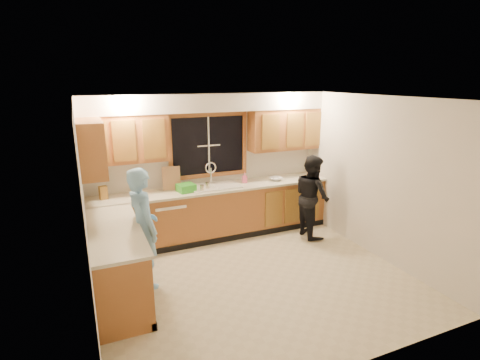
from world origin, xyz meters
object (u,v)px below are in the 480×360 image
knife_block (103,193)px  soap_bottle (245,178)px  dishwasher (168,222)px  man (143,228)px  dish_crate (186,188)px  woman (312,196)px  stove (122,284)px  sink (215,190)px  bowl (276,179)px

knife_block → soap_bottle: knife_block is taller
dishwasher → knife_block: bearing=176.1°
man → knife_block: man is taller
man → dish_crate: size_ratio=6.05×
woman → dish_crate: size_ratio=5.39×
soap_bottle → woman: bearing=-33.9°
stove → dishwasher: bearing=62.3°
dishwasher → woman: bearing=-14.1°
dishwasher → man: man is taller
dishwasher → sink: bearing=1.0°
knife_block → soap_bottle: (2.40, -0.01, -0.01)m
soap_bottle → bowl: (0.59, -0.10, -0.06)m
stove → woman: size_ratio=0.61×
dishwasher → stove: bearing=-117.7°
dishwasher → dish_crate: dish_crate is taller
man → soap_bottle: bearing=-71.5°
sink → dishwasher: size_ratio=1.05×
stove → soap_bottle: 3.08m
sink → man: (-1.42, -1.14, -0.04)m
sink → soap_bottle: bearing=4.5°
woman → bowl: 0.74m
sink → man: size_ratio=0.52×
sink → woman: size_ratio=0.59×
man → soap_bottle: size_ratio=9.16×
sink → knife_block: bearing=178.4°
stove → woman: woman is taller
dish_crate → woman: bearing=-14.7°
stove → woman: (3.39, 1.20, 0.28)m
woman → dish_crate: bearing=79.0°
sink → knife_block: (-1.82, 0.05, 0.16)m
dishwasher → knife_block: (-0.97, 0.07, 0.61)m
stove → bowl: size_ratio=3.81×
woman → bowl: size_ratio=6.21×
man → stove: bearing=138.3°
bowl → woman: bearing=-54.9°
dish_crate → soap_bottle: soap_bottle is taller
man → woman: bearing=-92.4°
man → bowl: man is taller
woman → soap_bottle: woman is taller
sink → knife_block: sink is taller
stove → soap_bottle: (2.39, 1.87, 0.56)m
stove → man: (0.38, 0.68, 0.37)m
sink → dish_crate: (-0.53, -0.07, 0.12)m
stove → knife_block: (-0.02, 1.88, 0.57)m
bowl → knife_block: bearing=178.1°
stove → dish_crate: dish_crate is taller
knife_block → man: bearing=-86.2°
bowl → sink: bearing=177.6°
dishwasher → soap_bottle: (1.44, 0.06, 0.60)m
sink → dishwasher: bearing=-179.0°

